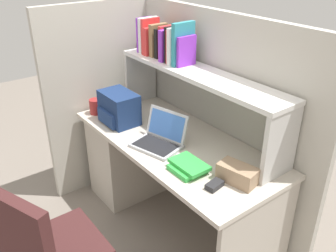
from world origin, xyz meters
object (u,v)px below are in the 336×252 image
object	(u,v)px
paper_cup	(109,105)
snack_canister	(96,106)
computer_mouse	(214,185)
tissue_box	(237,174)
laptop	(160,138)
backpack	(118,108)

from	to	relation	value
paper_cup	snack_canister	bearing A→B (deg)	-97.24
computer_mouse	paper_cup	world-z (taller)	paper_cup
computer_mouse	tissue_box	size ratio (longest dim) A/B	0.47
laptop	snack_canister	xyz separation A→B (m)	(-0.70, -0.11, 0.01)
backpack	paper_cup	size ratio (longest dim) A/B	3.62
computer_mouse	tissue_box	bearing A→B (deg)	67.07
paper_cup	tissue_box	size ratio (longest dim) A/B	0.38
computer_mouse	snack_canister	size ratio (longest dim) A/B	0.89
computer_mouse	paper_cup	distance (m)	1.25
backpack	laptop	bearing A→B (deg)	5.47
tissue_box	snack_canister	world-z (taller)	snack_canister
backpack	snack_canister	world-z (taller)	backpack
snack_canister	laptop	bearing A→B (deg)	8.89
laptop	computer_mouse	distance (m)	0.56
backpack	computer_mouse	xyz separation A→B (m)	(1.02, 0.00, -0.10)
paper_cup	tissue_box	distance (m)	1.29
paper_cup	tissue_box	world-z (taller)	tissue_box
laptop	computer_mouse	bearing A→B (deg)	-4.05
tissue_box	laptop	bearing A→B (deg)	177.88
laptop	backpack	size ratio (longest dim) A/B	1.23
laptop	tissue_box	world-z (taller)	laptop
laptop	snack_canister	size ratio (longest dim) A/B	3.15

